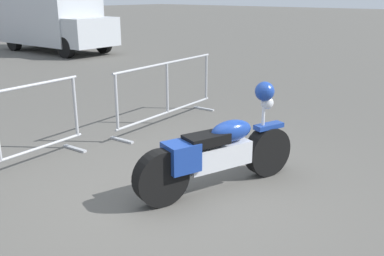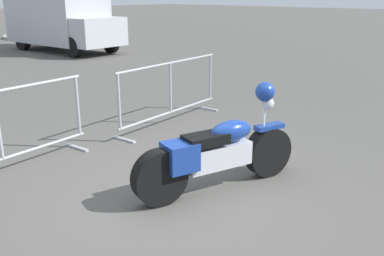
% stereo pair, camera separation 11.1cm
% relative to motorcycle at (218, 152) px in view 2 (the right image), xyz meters
% --- Properties ---
extents(ground_plane, '(120.00, 120.00, 0.00)m').
position_rel_motorcycle_xyz_m(ground_plane, '(-0.45, 0.22, -0.45)').
color(ground_plane, '#54514C').
extents(motorcycle, '(2.06, 0.77, 1.19)m').
position_rel_motorcycle_xyz_m(motorcycle, '(0.00, 0.00, 0.00)').
color(motorcycle, black).
rests_on(motorcycle, ground).
extents(crowd_barrier_far, '(2.50, 0.67, 1.07)m').
position_rel_motorcycle_xyz_m(crowd_barrier_far, '(1.48, 2.24, 0.11)').
color(crowd_barrier_far, '#9EA0A5').
rests_on(crowd_barrier_far, ground).
extents(delivery_van, '(2.22, 5.10, 2.31)m').
position_rel_motorcycle_xyz_m(delivery_van, '(5.52, 12.20, 0.79)').
color(delivery_van, '#B2B7BC').
rests_on(delivery_van, ground).
extents(planter_island, '(3.86, 3.86, 0.81)m').
position_rel_motorcycle_xyz_m(planter_island, '(7.79, 17.68, -0.29)').
color(planter_island, '#ADA89E').
rests_on(planter_island, ground).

